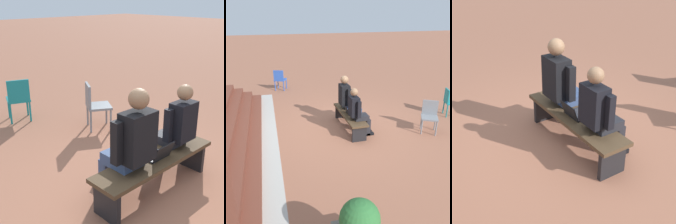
{
  "view_description": "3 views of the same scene",
  "coord_description": "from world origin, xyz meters",
  "views": [
    {
      "loc": [
        2.55,
        1.94,
        2.28
      ],
      "look_at": [
        0.2,
        -0.56,
        1.0
      ],
      "focal_mm": 50.0,
      "sensor_mm": 36.0,
      "label": 1
    },
    {
      "loc": [
        -6.42,
        1.94,
        3.1
      ],
      "look_at": [
        -0.36,
        0.28,
        0.62
      ],
      "focal_mm": 42.0,
      "sensor_mm": 36.0,
      "label": 2
    },
    {
      "loc": [
        -3.09,
        1.94,
        2.5
      ],
      "look_at": [
        -0.51,
        0.3,
        0.81
      ],
      "focal_mm": 50.0,
      "sensor_mm": 36.0,
      "label": 3
    }
  ],
  "objects": [
    {
      "name": "laptop",
      "position": [
        -0.13,
        -0.11,
        0.5
      ],
      "size": [
        0.32,
        0.29,
        0.21
      ],
      "color": "black",
      "rests_on": "bench"
    },
    {
      "name": "person_adult",
      "position": [
        0.27,
        -0.19,
        0.74
      ],
      "size": [
        0.58,
        0.73,
        1.41
      ],
      "color": "#384C75",
      "rests_on": "ground"
    },
    {
      "name": "person_student",
      "position": [
        -0.57,
        -0.18,
        0.69
      ],
      "size": [
        0.51,
        0.64,
        1.29
      ],
      "color": "#232328",
      "rests_on": "ground"
    },
    {
      "name": "ground_plane",
      "position": [
        0.0,
        0.0,
        0.0
      ],
      "size": [
        60.0,
        60.0,
        0.0
      ],
      "primitive_type": "plane",
      "color": "#9E6047"
    },
    {
      "name": "bench",
      "position": [
        -0.11,
        -0.12,
        0.35
      ],
      "size": [
        1.8,
        0.44,
        0.45
      ],
      "color": "#4C3823",
      "rests_on": "ground"
    }
  ]
}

